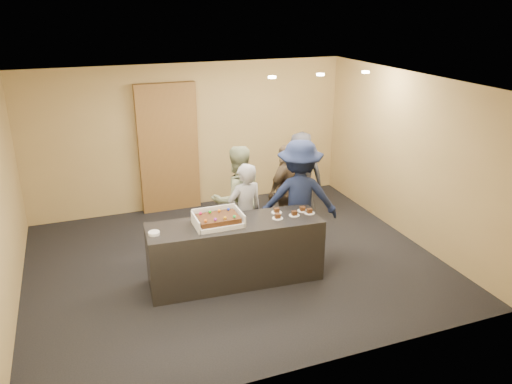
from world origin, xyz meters
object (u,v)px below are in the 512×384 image
at_px(storage_cabinet, 168,149).
at_px(serving_counter, 235,252).
at_px(person_server_grey, 245,213).
at_px(person_dark_suit, 300,178).
at_px(person_navy_man, 299,199).
at_px(person_brown_extra, 286,190).
at_px(cake_box, 218,221).
at_px(sheet_cake, 218,218).
at_px(person_sage_man, 237,199).
at_px(plate_stack, 154,233).

bearing_deg(storage_cabinet, serving_counter, -83.99).
distance_m(person_server_grey, person_dark_suit, 1.73).
relative_size(person_navy_man, person_brown_extra, 1.18).
xyz_separation_m(cake_box, person_server_grey, (0.57, 0.50, -0.17)).
distance_m(cake_box, person_dark_suit, 2.49).
xyz_separation_m(serving_counter, cake_box, (-0.23, 0.02, 0.49)).
bearing_deg(serving_counter, storage_cabinet, 99.87).
relative_size(sheet_cake, person_brown_extra, 0.35).
xyz_separation_m(cake_box, person_brown_extra, (1.54, 1.17, -0.17)).
distance_m(storage_cabinet, person_server_grey, 2.51).
distance_m(storage_cabinet, person_navy_man, 2.89).
bearing_deg(person_sage_man, person_dark_suit, -158.72).
distance_m(person_sage_man, person_navy_man, 0.96).
xyz_separation_m(cake_box, person_dark_suit, (1.96, 1.53, -0.13)).
distance_m(cake_box, plate_stack, 0.86).
height_order(storage_cabinet, person_navy_man, storage_cabinet).
bearing_deg(serving_counter, person_sage_man, 73.31).
bearing_deg(person_navy_man, person_brown_extra, -79.65).
distance_m(cake_box, person_sage_man, 1.05).
xyz_separation_m(storage_cabinet, person_brown_extra, (1.61, -1.72, -0.41)).
distance_m(serving_counter, storage_cabinet, 3.02).
xyz_separation_m(person_sage_man, person_navy_man, (0.84, -0.45, 0.06)).
relative_size(person_sage_man, person_brown_extra, 1.10).
bearing_deg(person_brown_extra, person_sage_man, -12.70).
bearing_deg(person_sage_man, person_brown_extra, -167.04).
relative_size(serving_counter, person_sage_man, 1.41).
relative_size(plate_stack, person_dark_suit, 0.09).
height_order(cake_box, plate_stack, cake_box).
bearing_deg(person_server_grey, sheet_cake, 31.77).
relative_size(plate_stack, person_brown_extra, 0.10).
distance_m(cake_box, sheet_cake, 0.06).
bearing_deg(person_brown_extra, cake_box, 7.67).
height_order(plate_stack, person_navy_man, person_navy_man).
xyz_separation_m(storage_cabinet, person_server_grey, (0.64, -2.39, -0.42)).
height_order(cake_box, person_brown_extra, person_brown_extra).
distance_m(storage_cabinet, plate_stack, 3.02).
relative_size(person_server_grey, person_dark_suit, 0.95).
distance_m(storage_cabinet, person_dark_suit, 2.47).
height_order(cake_box, person_sage_man, person_sage_man).
distance_m(serving_counter, person_navy_man, 1.35).
bearing_deg(storage_cabinet, plate_stack, -105.20).
bearing_deg(serving_counter, cake_box, 178.13).
bearing_deg(plate_stack, storage_cabinet, 74.80).
relative_size(person_brown_extra, person_dark_suit, 0.95).
distance_m(person_navy_man, person_dark_suit, 1.24).
relative_size(sheet_cake, plate_stack, 3.64).
bearing_deg(person_sage_man, storage_cabinet, -76.26).
distance_m(person_navy_man, person_brown_extra, 0.77).
bearing_deg(plate_stack, sheet_cake, -0.95).
height_order(person_server_grey, person_sage_man, person_sage_man).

